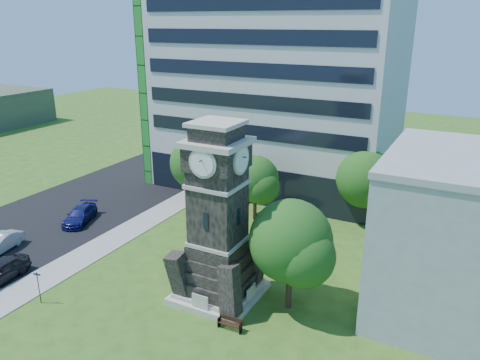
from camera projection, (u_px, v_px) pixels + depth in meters
The scene contains 14 objects.
ground at pixel (167, 298), 32.09m from camera, with size 160.00×160.00×0.00m, color #305418.
sidewalk at pixel (112, 240), 40.45m from camera, with size 3.00×70.00×0.06m, color gray.
street at pixel (43, 222), 44.19m from camera, with size 14.00×80.00×0.02m, color black.
clock_tower at pixel (218, 225), 30.75m from camera, with size 5.40×5.40×12.22m.
office_tall at pixel (278, 58), 50.57m from camera, with size 26.20×15.11×28.60m.
car_street_mid at pixel (0, 244), 38.36m from camera, with size 1.48×4.24×1.40m, color silver.
car_street_north at pixel (80, 215), 44.03m from camera, with size 1.95×4.80×1.39m, color #131654.
car_east_lot at pixel (425, 326), 28.08m from camera, with size 2.22×4.81×1.34m, color #515257.
park_bench at pixel (230, 323), 28.73m from camera, with size 1.60×0.43×0.83m.
street_sign at pixel (38, 284), 31.07m from camera, with size 0.56×0.06×2.32m.
tree_nw at pixel (197, 165), 48.07m from camera, with size 5.99×5.44×6.89m.
tree_nc at pixel (256, 181), 43.56m from camera, with size 4.88×4.43×6.27m.
tree_ne at pixel (366, 181), 42.51m from camera, with size 5.92×5.38×7.10m.
tree_east at pixel (292, 244), 29.53m from camera, with size 5.88×5.35×7.55m.
Camera 1 is at (17.32, -22.26, 18.03)m, focal length 35.00 mm.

